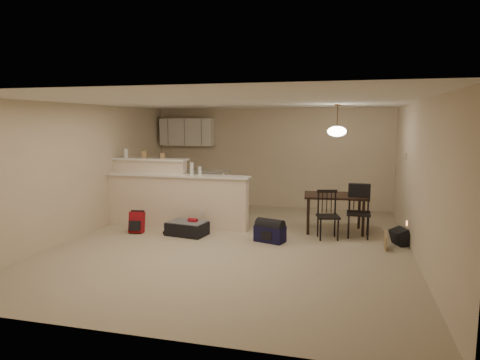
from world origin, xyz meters
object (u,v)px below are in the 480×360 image
(dining_table, at_px, (335,199))
(suitcase, at_px, (187,229))
(red_backpack, at_px, (137,222))
(pendant_lamp, at_px, (337,131))
(dining_chair_far, at_px, (359,212))
(navy_duffel, at_px, (270,234))
(black_daypack, at_px, (400,237))
(dining_chair_near, at_px, (328,215))

(dining_table, bearing_deg, suitcase, -165.78)
(red_backpack, bearing_deg, dining_table, 8.15)
(pendant_lamp, distance_m, red_backpack, 4.29)
(pendant_lamp, xyz_separation_m, dining_chair_far, (0.45, -0.34, -1.50))
(dining_chair_far, xyz_separation_m, navy_duffel, (-1.55, -0.71, -0.34))
(dining_chair_far, distance_m, navy_duffel, 1.74)
(dining_chair_far, bearing_deg, navy_duffel, -154.93)
(black_daypack, bearing_deg, dining_chair_near, 62.73)
(dining_chair_far, height_order, navy_duffel, dining_chair_far)
(suitcase, bearing_deg, pendant_lamp, 29.20)
(suitcase, height_order, black_daypack, black_daypack)
(pendant_lamp, height_order, navy_duffel, pendant_lamp)
(suitcase, relative_size, black_daypack, 2.30)
(dining_table, distance_m, suitcase, 2.95)
(dining_table, bearing_deg, pendant_lamp, 0.00)
(pendant_lamp, xyz_separation_m, dining_chair_near, (-0.10, -0.59, -1.54))
(dining_chair_near, bearing_deg, dining_table, 67.26)
(dining_table, xyz_separation_m, pendant_lamp, (0.00, 0.00, 1.34))
(dining_chair_far, height_order, suitcase, dining_chair_far)
(dining_table, xyz_separation_m, navy_duffel, (-1.10, -1.04, -0.51))
(pendant_lamp, xyz_separation_m, suitcase, (-2.73, -0.98, -1.86))
(dining_table, distance_m, pendant_lamp, 1.34)
(pendant_lamp, height_order, black_daypack, pendant_lamp)
(pendant_lamp, height_order, red_backpack, pendant_lamp)
(dining_table, relative_size, red_backpack, 3.04)
(pendant_lamp, bearing_deg, navy_duffel, -136.58)
(pendant_lamp, relative_size, suitcase, 0.84)
(pendant_lamp, relative_size, dining_chair_far, 0.63)
(dining_chair_far, bearing_deg, dining_chair_near, -154.68)
(pendant_lamp, xyz_separation_m, red_backpack, (-3.76, -1.05, -1.78))
(dining_chair_near, xyz_separation_m, red_backpack, (-3.66, -0.46, -0.24))
(dining_table, distance_m, navy_duffel, 1.60)
(red_backpack, distance_m, navy_duffel, 2.66)
(red_backpack, distance_m, black_daypack, 4.94)
(dining_chair_far, bearing_deg, black_daypack, -24.95)
(pendant_lamp, bearing_deg, dining_chair_near, -99.34)
(dining_chair_far, distance_m, black_daypack, 0.87)
(dining_chair_far, bearing_deg, suitcase, -167.97)
(dining_table, relative_size, dining_chair_near, 1.39)
(suitcase, distance_m, black_daypack, 3.91)
(red_backpack, bearing_deg, dining_chair_far, 2.17)
(navy_duffel, bearing_deg, red_backpack, -162.55)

